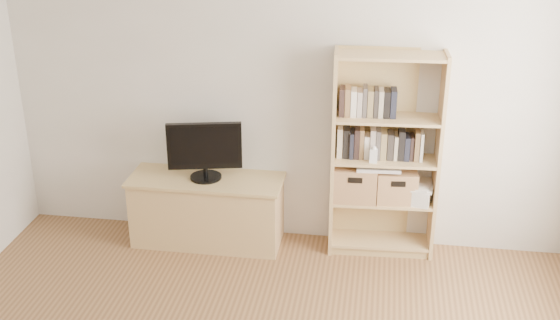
% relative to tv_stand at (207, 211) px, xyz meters
% --- Properties ---
extents(back_wall, '(4.50, 0.02, 2.60)m').
position_rel_tv_stand_xyz_m(back_wall, '(0.63, 0.22, 1.03)').
color(back_wall, beige).
rests_on(back_wall, floor).
extents(tv_stand, '(1.20, 0.45, 0.55)m').
position_rel_tv_stand_xyz_m(tv_stand, '(0.00, 0.00, 0.00)').
color(tv_stand, tan).
rests_on(tv_stand, floor).
extents(bookshelf, '(0.84, 0.34, 1.65)m').
position_rel_tv_stand_xyz_m(bookshelf, '(1.41, 0.08, 0.55)').
color(bookshelf, tan).
rests_on(bookshelf, floor).
extents(television, '(0.58, 0.17, 0.46)m').
position_rel_tv_stand_xyz_m(television, '(0.00, 0.00, 0.53)').
color(television, black).
rests_on(television, tv_stand).
extents(books_row_mid, '(0.89, 0.26, 0.23)m').
position_rel_tv_stand_xyz_m(books_row_mid, '(1.41, 0.10, 0.65)').
color(books_row_mid, '#B4A690').
rests_on(books_row_mid, bookshelf).
extents(books_row_upper, '(0.38, 0.17, 0.20)m').
position_rel_tv_stand_xyz_m(books_row_upper, '(1.22, 0.09, 0.97)').
color(books_row_upper, '#B4A690').
rests_on(books_row_upper, bookshelf).
extents(baby_monitor, '(0.06, 0.04, 0.11)m').
position_rel_tv_stand_xyz_m(baby_monitor, '(1.32, -0.02, 0.59)').
color(baby_monitor, white).
rests_on(baby_monitor, bookshelf).
extents(basket_left, '(0.35, 0.29, 0.28)m').
position_rel_tv_stand_xyz_m(basket_left, '(1.19, 0.06, 0.32)').
color(basket_left, '#8F6440').
rests_on(basket_left, bookshelf).
extents(basket_right, '(0.33, 0.29, 0.25)m').
position_rel_tv_stand_xyz_m(basket_right, '(1.51, 0.08, 0.31)').
color(basket_right, '#8F6440').
rests_on(basket_right, bookshelf).
extents(laptop, '(0.35, 0.26, 0.03)m').
position_rel_tv_stand_xyz_m(laptop, '(1.36, 0.06, 0.47)').
color(laptop, silver).
rests_on(laptop, basket_left).
extents(magazine_stack, '(0.24, 0.30, 0.12)m').
position_rel_tv_stand_xyz_m(magazine_stack, '(1.69, 0.09, 0.25)').
color(magazine_stack, silver).
rests_on(magazine_stack, bookshelf).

